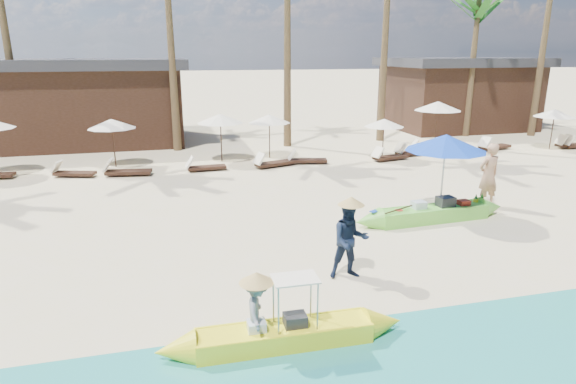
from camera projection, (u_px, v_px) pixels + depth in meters
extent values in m
plane|color=beige|center=(344.00, 260.00, 11.16)|extent=(240.00, 240.00, 0.00)
cube|color=#68CB3E|center=(432.00, 214.00, 13.72)|extent=(3.35, 0.87, 0.40)
cube|color=white|center=(432.00, 213.00, 13.71)|extent=(2.88, 0.66, 0.18)
cube|color=#262628|center=(445.00, 203.00, 13.76)|extent=(0.49, 0.39, 0.37)
cube|color=silver|center=(419.00, 206.00, 13.57)|extent=(0.38, 0.33, 0.29)
cube|color=#B12817|center=(463.00, 204.00, 13.89)|extent=(0.33, 0.28, 0.23)
cylinder|color=#B12817|center=(399.00, 212.00, 13.42)|extent=(0.23, 0.23, 0.09)
cylinder|color=#262628|center=(392.00, 214.00, 13.25)|extent=(0.21, 0.21, 0.08)
sphere|color=#CCC880|center=(381.00, 213.00, 13.20)|extent=(0.19, 0.19, 0.19)
cylinder|color=yellow|center=(476.00, 202.00, 14.17)|extent=(0.15, 0.15, 0.19)
cylinder|color=yellow|center=(482.00, 201.00, 14.23)|extent=(0.15, 0.15, 0.19)
cube|color=yellow|center=(284.00, 336.00, 7.88)|extent=(2.90, 0.65, 0.35)
cube|color=white|center=(284.00, 335.00, 7.87)|extent=(2.49, 0.47, 0.16)
cube|color=#262628|center=(295.00, 322.00, 7.85)|extent=(0.37, 0.30, 0.27)
cube|color=silver|center=(257.00, 328.00, 7.72)|extent=(0.30, 0.26, 0.24)
cube|color=white|center=(295.00, 279.00, 7.64)|extent=(0.74, 0.51, 0.03)
imported|color=tan|center=(489.00, 175.00, 14.78)|extent=(0.79, 0.57, 2.00)
imported|color=#131D34|center=(350.00, 240.00, 10.10)|extent=(0.88, 0.72, 1.68)
imported|color=gray|center=(257.00, 309.00, 7.66)|extent=(0.53, 0.75, 1.05)
cylinder|color=#99999E|center=(443.00, 178.00, 13.74)|extent=(0.05, 0.05, 2.37)
cone|color=blue|center=(446.00, 143.00, 13.46)|extent=(2.26, 2.26, 0.46)
cylinder|color=#331D15|center=(114.00, 144.00, 19.97)|extent=(0.05, 0.05, 1.95)
cone|color=white|center=(112.00, 124.00, 19.74)|extent=(1.95, 1.95, 0.39)
cube|color=#331D15|center=(75.00, 173.00, 18.56)|extent=(1.62, 0.94, 0.11)
cube|color=white|center=(57.00, 166.00, 18.52)|extent=(0.48, 0.58, 0.45)
cube|color=#331D15|center=(129.00, 172.00, 18.73)|extent=(1.79, 0.80, 0.12)
cube|color=white|center=(108.00, 165.00, 18.57)|extent=(0.46, 0.61, 0.50)
cylinder|color=#331D15|center=(221.00, 138.00, 20.96)|extent=(0.05, 0.05, 2.03)
cone|color=white|center=(220.00, 118.00, 20.71)|extent=(2.03, 2.03, 0.41)
cube|color=#331D15|center=(207.00, 167.00, 19.53)|extent=(1.56, 0.58, 0.11)
cube|color=white|center=(190.00, 162.00, 19.26)|extent=(0.37, 0.51, 0.45)
cylinder|color=#331D15|center=(269.00, 137.00, 21.72)|extent=(0.05, 0.05, 1.91)
cone|color=white|center=(269.00, 119.00, 21.48)|extent=(1.91, 1.91, 0.38)
cube|color=#331D15|center=(275.00, 163.00, 20.18)|extent=(1.74, 1.01, 0.12)
cube|color=white|center=(259.00, 159.00, 19.73)|extent=(0.52, 0.62, 0.48)
cube|color=#331D15|center=(308.00, 160.00, 20.75)|extent=(1.66, 0.82, 0.11)
cube|color=white|center=(292.00, 154.00, 20.65)|extent=(0.45, 0.57, 0.46)
cylinder|color=#331D15|center=(383.00, 140.00, 21.40)|extent=(0.04, 0.04, 1.76)
cone|color=white|center=(384.00, 123.00, 21.19)|extent=(1.76, 1.76, 0.35)
cube|color=#331D15|center=(391.00, 157.00, 21.39)|extent=(1.71, 0.86, 0.12)
cube|color=white|center=(378.00, 152.00, 21.01)|extent=(0.47, 0.59, 0.48)
cube|color=#331D15|center=(413.00, 152.00, 22.35)|extent=(1.77, 0.88, 0.12)
cube|color=white|center=(400.00, 147.00, 21.96)|extent=(0.48, 0.61, 0.49)
cylinder|color=#331D15|center=(436.00, 126.00, 23.78)|extent=(0.06, 0.06, 2.26)
cone|color=white|center=(438.00, 106.00, 23.51)|extent=(2.26, 2.26, 0.45)
cube|color=#331D15|center=(430.00, 151.00, 22.78)|extent=(1.77, 1.04, 0.12)
cube|color=white|center=(414.00, 144.00, 22.74)|extent=(0.53, 0.64, 0.49)
cylinder|color=#331D15|center=(552.00, 130.00, 23.60)|extent=(0.05, 0.05, 1.92)
cone|color=white|center=(555.00, 113.00, 23.37)|extent=(1.92, 1.92, 0.38)
cube|color=#331D15|center=(495.00, 147.00, 23.69)|extent=(1.81, 0.95, 0.12)
cube|color=white|center=(485.00, 142.00, 23.26)|extent=(0.51, 0.63, 0.50)
cube|color=white|center=(568.00, 140.00, 23.85)|extent=(0.41, 0.57, 0.50)
cube|color=#331D15|center=(573.00, 145.00, 24.15)|extent=(1.72, 0.64, 0.12)
cube|color=white|center=(561.00, 140.00, 23.93)|extent=(0.41, 0.57, 0.49)
cone|color=brown|center=(5.00, 33.00, 21.23)|extent=(0.40, 0.40, 10.89)
cone|color=brown|center=(171.00, 43.00, 22.25)|extent=(0.40, 0.40, 10.08)
cone|color=brown|center=(287.00, 31.00, 23.13)|extent=(0.40, 0.40, 11.26)
cone|color=brown|center=(387.00, 12.00, 24.45)|extent=(0.40, 0.40, 13.16)
cone|color=brown|center=(473.00, 63.00, 26.55)|extent=(0.40, 0.40, 8.07)
cone|color=brown|center=(544.00, 39.00, 26.28)|extent=(0.40, 0.40, 10.64)
cube|color=#331D15|center=(83.00, 107.00, 25.05)|extent=(10.00, 6.00, 3.80)
cube|color=#2D2D33|center=(77.00, 64.00, 24.45)|extent=(10.80, 6.60, 0.50)
cube|color=#331D15|center=(457.00, 97.00, 30.20)|extent=(8.00, 6.00, 3.80)
cube|color=#2D2D33|center=(460.00, 62.00, 29.60)|extent=(8.80, 6.60, 0.50)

